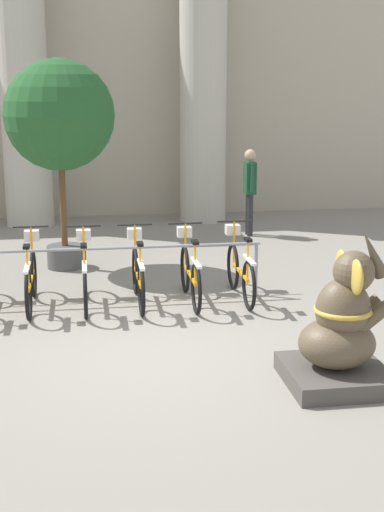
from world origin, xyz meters
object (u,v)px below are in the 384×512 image
at_px(bicycle_5, 190,273).
at_px(elephant_statue, 341,333).
at_px(bicycle_2, 31,278).
at_px(person_pedestrian, 250,184).
at_px(bicycle_6, 240,270).
at_px(potted_tree, 59,119).
at_px(bicycle_4, 138,275).
at_px(bicycle_3, 85,277).

xyz_separation_m(bicycle_5, elephant_statue, (1.05, -2.94, 0.13)).
xyz_separation_m(bicycle_2, person_pedestrian, (3.91, 4.06, 0.60)).
distance_m(bicycle_2, bicycle_6, 2.83).
distance_m(bicycle_6, potted_tree, 3.75).
relative_size(bicycle_2, bicycle_4, 1.00).
height_order(bicycle_3, person_pedestrian, person_pedestrian).
bearing_deg(potted_tree, bicycle_6, -40.54).
height_order(bicycle_2, bicycle_6, same).
xyz_separation_m(bicycle_5, potted_tree, (-1.72, 2.12, 1.97)).
distance_m(bicycle_4, potted_tree, 3.06).
distance_m(bicycle_4, bicycle_5, 0.71).
bearing_deg(person_pedestrian, bicycle_2, -133.92).
distance_m(bicycle_6, person_pedestrian, 4.27).
relative_size(bicycle_4, person_pedestrian, 1.00).
distance_m(bicycle_3, elephant_statue, 3.85).
height_order(bicycle_3, bicycle_4, same).
height_order(bicycle_2, potted_tree, potted_tree).
bearing_deg(person_pedestrian, bicycle_3, -127.91).
distance_m(bicycle_4, person_pedestrian, 4.86).
distance_m(bicycle_2, bicycle_5, 2.12).
distance_m(bicycle_3, bicycle_6, 2.12).
distance_m(bicycle_3, bicycle_4, 0.71).
relative_size(bicycle_2, bicycle_3, 1.00).
relative_size(bicycle_3, bicycle_4, 1.00).
bearing_deg(bicycle_5, elephant_statue, -70.24).
bearing_deg(bicycle_4, bicycle_2, 177.47).
relative_size(bicycle_3, elephant_statue, 1.06).
xyz_separation_m(person_pedestrian, potted_tree, (-3.51, -2.01, 1.37)).
height_order(bicycle_2, elephant_statue, elephant_statue).
height_order(bicycle_5, potted_tree, potted_tree).
height_order(person_pedestrian, potted_tree, potted_tree).
bearing_deg(bicycle_6, bicycle_2, 179.54).
bearing_deg(potted_tree, elephant_statue, -61.26).
xyz_separation_m(bicycle_5, bicycle_6, (0.71, 0.05, 0.00)).
bearing_deg(potted_tree, person_pedestrian, 29.82).
height_order(elephant_statue, potted_tree, potted_tree).
xyz_separation_m(bicycle_2, potted_tree, (0.40, 2.05, 1.97)).
xyz_separation_m(bicycle_3, potted_tree, (-0.31, 2.11, 1.97)).
bearing_deg(bicycle_4, person_pedestrian, 58.78).
xyz_separation_m(bicycle_2, bicycle_4, (1.41, -0.06, 0.00)).
distance_m(bicycle_4, elephant_statue, 3.43).
relative_size(bicycle_2, person_pedestrian, 1.00).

